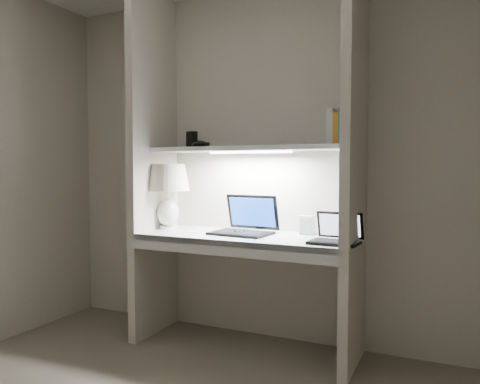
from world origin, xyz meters
The scene contains 17 objects.
back_wall centered at (0.00, 1.50, 1.25)m, with size 3.20×0.01×2.50m, color beige.
alcove_panel_left centered at (-0.73, 1.23, 1.25)m, with size 0.06×0.55×2.50m, color beige.
alcove_panel_right centered at (0.73, 1.23, 1.25)m, with size 0.06×0.55×2.50m, color beige.
desk centered at (0.00, 1.23, 0.75)m, with size 1.40×0.55×0.04m, color white.
desk_apron centered at (0.00, 0.96, 0.72)m, with size 1.46×0.03×0.10m, color silver.
shelf centered at (0.00, 1.32, 1.35)m, with size 1.40×0.36×0.03m, color silver.
strip_light centered at (0.00, 1.32, 1.33)m, with size 0.60×0.04×0.01m, color white.
table_lamp centered at (-0.64, 1.27, 1.09)m, with size 0.33×0.33×0.48m.
laptop_main centered at (-0.02, 1.29, 0.83)m, with size 0.42×0.37×0.26m.
laptop_netbook centered at (0.64, 1.15, 0.81)m, with size 0.30×0.27×0.18m.
speaker centered at (0.38, 1.42, 0.83)m, with size 0.09×0.06×0.13m, color silver.
mouse centered at (-0.04, 1.24, 0.79)m, with size 0.09×0.06×0.03m, color black.
cable_coil centered at (0.01, 1.33, 0.78)m, with size 0.11×0.11×0.01m, color black.
sticky_note centered at (-0.39, 1.20, 0.77)m, with size 0.06×0.06×0.00m, color #E1F333.
book_row centered at (0.65, 1.35, 1.47)m, with size 0.22×0.15×0.23m.
shelf_box centered at (-0.51, 1.40, 1.43)m, with size 0.07×0.05×0.13m, color black.
shelf_gadget centered at (-0.42, 1.36, 1.39)m, with size 0.12×0.09×0.05m, color black.
Camera 1 is at (1.29, -1.62, 1.22)m, focal length 35.00 mm.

